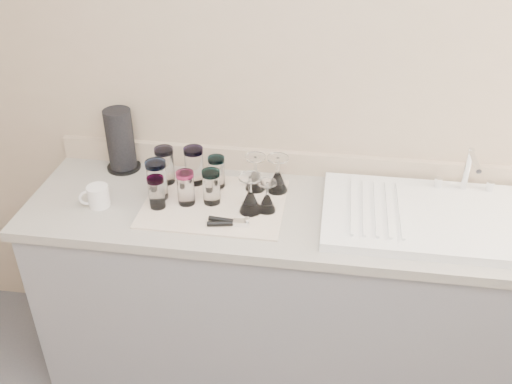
% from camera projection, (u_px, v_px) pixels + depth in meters
% --- Properties ---
extents(room_envelope, '(3.54, 3.50, 2.52)m').
position_uv_depth(room_envelope, '(219.00, 287.00, 0.87)').
color(room_envelope, '#4D4D52').
rests_on(room_envelope, ground).
extents(counter_unit, '(2.06, 0.62, 0.90)m').
position_uv_depth(counter_unit, '(284.00, 295.00, 2.46)').
color(counter_unit, slate).
rests_on(counter_unit, ground).
extents(sink_unit, '(0.82, 0.50, 0.22)m').
position_uv_depth(sink_unit, '(433.00, 216.00, 2.15)').
color(sink_unit, white).
rests_on(sink_unit, counter_unit).
extents(dish_towel, '(0.55, 0.42, 0.01)m').
position_uv_depth(dish_towel, '(214.00, 203.00, 2.25)').
color(dish_towel, silver).
rests_on(dish_towel, counter_unit).
extents(tumbler_teal, '(0.08, 0.08, 0.16)m').
position_uv_depth(tumbler_teal, '(165.00, 165.00, 2.34)').
color(tumbler_teal, white).
rests_on(tumbler_teal, dish_towel).
extents(tumbler_cyan, '(0.08, 0.08, 0.16)m').
position_uv_depth(tumbler_cyan, '(194.00, 165.00, 2.34)').
color(tumbler_cyan, white).
rests_on(tumbler_cyan, dish_towel).
extents(tumbler_purple, '(0.07, 0.07, 0.14)m').
position_uv_depth(tumbler_purple, '(217.00, 172.00, 2.32)').
color(tumbler_purple, white).
rests_on(tumbler_purple, dish_towel).
extents(tumbler_magenta, '(0.08, 0.08, 0.16)m').
position_uv_depth(tumbler_magenta, '(157.00, 180.00, 2.24)').
color(tumbler_magenta, white).
rests_on(tumbler_magenta, dish_towel).
extents(tumbler_blue, '(0.07, 0.07, 0.14)m').
position_uv_depth(tumbler_blue, '(186.00, 188.00, 2.21)').
color(tumbler_blue, white).
rests_on(tumbler_blue, dish_towel).
extents(tumbler_lavender, '(0.07, 0.07, 0.14)m').
position_uv_depth(tumbler_lavender, '(211.00, 187.00, 2.22)').
color(tumbler_lavender, white).
rests_on(tumbler_lavender, dish_towel).
extents(tumbler_extra, '(0.07, 0.07, 0.13)m').
position_uv_depth(tumbler_extra, '(157.00, 192.00, 2.19)').
color(tumbler_extra, white).
rests_on(tumbler_extra, dish_towel).
extents(goblet_back_left, '(0.08, 0.08, 0.15)m').
position_uv_depth(goblet_back_left, '(255.00, 178.00, 2.31)').
color(goblet_back_left, white).
rests_on(goblet_back_left, dish_towel).
extents(goblet_back_right, '(0.09, 0.09, 0.15)m').
position_uv_depth(goblet_back_right, '(277.00, 179.00, 2.30)').
color(goblet_back_right, white).
rests_on(goblet_back_right, dish_towel).
extents(goblet_front_left, '(0.09, 0.09, 0.16)m').
position_uv_depth(goblet_front_left, '(250.00, 200.00, 2.17)').
color(goblet_front_left, white).
rests_on(goblet_front_left, dish_towel).
extents(goblet_front_right, '(0.07, 0.07, 0.13)m').
position_uv_depth(goblet_front_right, '(267.00, 201.00, 2.18)').
color(goblet_front_right, white).
rests_on(goblet_front_right, dish_towel).
extents(can_opener, '(0.16, 0.06, 0.02)m').
position_uv_depth(can_opener, '(229.00, 222.00, 2.12)').
color(can_opener, silver).
rests_on(can_opener, dish_towel).
extents(white_mug, '(0.13, 0.11, 0.09)m').
position_uv_depth(white_mug, '(98.00, 196.00, 2.22)').
color(white_mug, silver).
rests_on(white_mug, counter_unit).
extents(paper_towel_roll, '(0.15, 0.15, 0.27)m').
position_uv_depth(paper_towel_roll, '(120.00, 141.00, 2.43)').
color(paper_towel_roll, black).
rests_on(paper_towel_roll, counter_unit).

